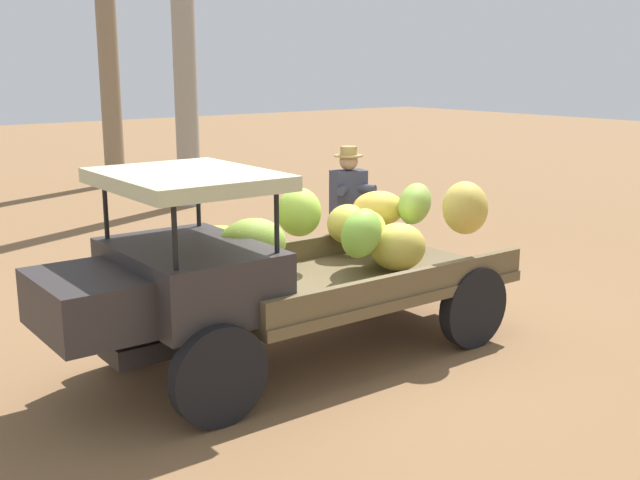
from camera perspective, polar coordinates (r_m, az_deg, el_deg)
ground_plane at (r=7.85m, az=1.05°, el=-7.20°), size 60.00×60.00×0.00m
truck at (r=7.04m, az=-3.00°, el=-1.88°), size 4.51×1.98×1.84m
farmer at (r=9.29m, az=2.11°, el=2.32°), size 0.53×0.49×1.74m
loose_banana_bunch at (r=9.25m, az=-9.72°, el=-3.29°), size 0.65×0.69×0.30m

